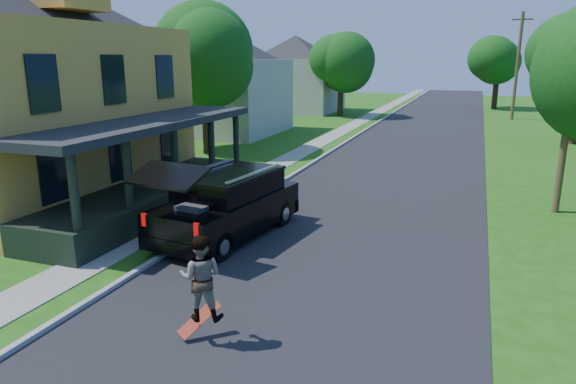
% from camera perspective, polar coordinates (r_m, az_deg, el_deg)
% --- Properties ---
extents(ground, '(140.00, 140.00, 0.00)m').
position_cam_1_polar(ground, '(10.30, -1.89, -14.97)').
color(ground, '#214F0F').
rests_on(ground, ground).
extents(street, '(8.00, 120.00, 0.02)m').
position_cam_1_polar(street, '(28.94, 13.11, 4.16)').
color(street, black).
rests_on(street, ground).
extents(curb, '(0.15, 120.00, 0.12)m').
position_cam_1_polar(curb, '(29.69, 5.32, 4.73)').
color(curb, gray).
rests_on(curb, ground).
extents(sidewalk, '(1.30, 120.00, 0.03)m').
position_cam_1_polar(sidewalk, '(30.12, 2.46, 4.92)').
color(sidewalk, gray).
rests_on(sidewalk, ground).
extents(front_walk, '(6.50, 1.20, 0.03)m').
position_cam_1_polar(front_walk, '(19.90, -21.17, -1.17)').
color(front_walk, gray).
rests_on(front_walk, ground).
extents(main_house, '(15.56, 15.56, 10.10)m').
position_cam_1_polar(main_house, '(21.59, -29.22, 12.42)').
color(main_house, gold).
rests_on(main_house, ground).
extents(neighbor_house_mid, '(12.78, 12.78, 8.30)m').
position_cam_1_polar(neighbor_house_mid, '(36.45, -7.70, 13.13)').
color(neighbor_house_mid, beige).
rests_on(neighbor_house_mid, ground).
extents(neighbor_house_far, '(12.78, 12.78, 8.30)m').
position_cam_1_polar(neighbor_house_far, '(51.16, 0.86, 13.66)').
color(neighbor_house_far, beige).
rests_on(neighbor_house_far, ground).
extents(black_suv, '(2.79, 5.70, 2.55)m').
position_cam_1_polar(black_suv, '(14.99, -6.80, -1.38)').
color(black_suv, black).
rests_on(black_suv, ground).
extents(skateboarder, '(0.92, 0.80, 1.60)m').
position_cam_1_polar(skateboarder, '(9.44, -9.64, -9.33)').
color(skateboarder, black).
rests_on(skateboarder, ground).
extents(skateboard, '(0.65, 0.68, 0.62)m').
position_cam_1_polar(skateboard, '(9.98, -9.82, -13.84)').
color(skateboard, '#B7260F').
rests_on(skateboard, ground).
extents(tree_left_mid, '(6.13, 5.87, 8.25)m').
position_cam_1_polar(tree_left_mid, '(28.63, -9.34, 15.21)').
color(tree_left_mid, black).
rests_on(tree_left_mid, ground).
extents(tree_left_far, '(5.35, 5.15, 7.71)m').
position_cam_1_polar(tree_left_far, '(46.88, 5.92, 14.54)').
color(tree_left_far, black).
rests_on(tree_left_far, ground).
extents(tree_right_far, '(5.11, 5.16, 7.72)m').
position_cam_1_polar(tree_right_far, '(57.63, 22.36, 13.78)').
color(tree_right_far, black).
rests_on(tree_right_far, ground).
extents(utility_pole_near, '(1.41, 0.33, 8.68)m').
position_cam_1_polar(utility_pole_near, '(19.11, 29.12, 11.00)').
color(utility_pole_near, '#43351F').
rests_on(utility_pole_near, ground).
extents(utility_pole_far, '(1.64, 0.28, 8.74)m').
position_cam_1_polar(utility_pole_far, '(47.81, 24.13, 12.74)').
color(utility_pole_far, '#43351F').
rests_on(utility_pole_far, ground).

